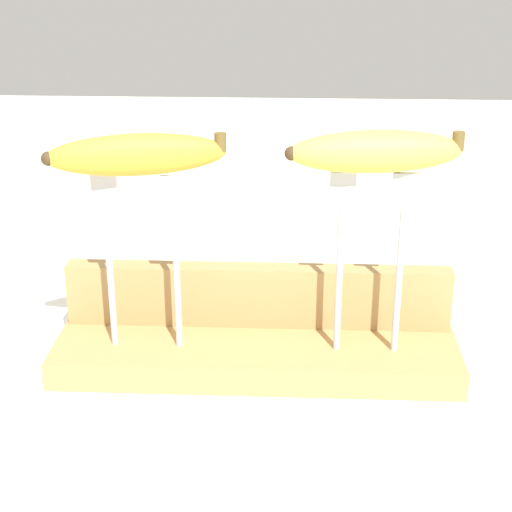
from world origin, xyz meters
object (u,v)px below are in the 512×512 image
fork_stand_right (371,248)px  banana_raised_right (376,151)px  fork_stand_left (142,247)px  banana_raised_left (137,155)px

fork_stand_right → banana_raised_right: (-0.00, -0.00, 0.10)m
fork_stand_left → banana_raised_left: size_ratio=1.04×
fork_stand_right → banana_raised_right: size_ratio=1.10×
fork_stand_left → banana_raised_left: (-0.00, -0.00, 0.10)m
fork_stand_right → fork_stand_left: bearing=180.0°
fork_stand_left → fork_stand_right: size_ratio=0.97×
banana_raised_left → banana_raised_right: bearing=0.0°
fork_stand_left → banana_raised_right: (0.23, -0.00, 0.10)m
fork_stand_left → banana_raised_left: banana_raised_left is taller
fork_stand_left → fork_stand_right: 0.23m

